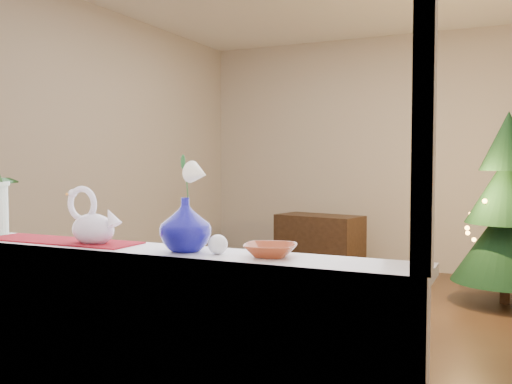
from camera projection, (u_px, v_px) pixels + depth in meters
ground at (325, 324)px, 4.39m from camera, size 5.00×5.00×0.00m
wall_back at (392, 153)px, 6.59m from camera, size 4.50×0.10×2.70m
wall_front at (114, 134)px, 2.05m from camera, size 4.50×0.10×2.70m
wall_left at (93, 151)px, 5.26m from camera, size 0.10×5.00×2.70m
window_apron at (124, 378)px, 2.13m from camera, size 2.20×0.08×0.88m
windowsill at (137, 252)px, 2.19m from camera, size 2.20×0.26×0.04m
window_frame at (118, 37)px, 2.06m from camera, size 2.22×0.06×1.60m
runner at (61, 241)px, 2.35m from camera, size 0.70×0.20×0.01m
swan at (93, 217)px, 2.26m from camera, size 0.26×0.13×0.22m
blue_vase at (185, 220)px, 2.09m from camera, size 0.27×0.27×0.23m
lily at (185, 166)px, 2.07m from camera, size 0.13×0.07×0.17m
paperweight at (218, 244)px, 2.02m from camera, size 0.08×0.08×0.07m
amber_dish at (270, 251)px, 1.97m from camera, size 0.19×0.19×0.04m
xmas_tree at (507, 208)px, 4.98m from camera, size 1.14×1.14×1.69m
side_table at (319, 246)px, 6.18m from camera, size 0.97×0.62×0.67m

